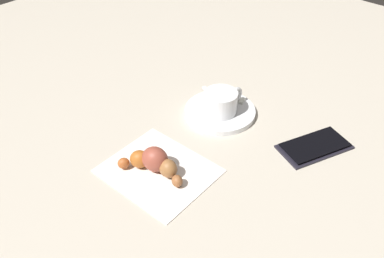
{
  "coord_description": "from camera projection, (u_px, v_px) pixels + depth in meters",
  "views": [
    {
      "loc": [
        -0.42,
        -0.38,
        0.5
      ],
      "look_at": [
        0.02,
        0.01,
        0.03
      ],
      "focal_mm": 38.24,
      "sensor_mm": 36.0,
      "label": 1
    }
  ],
  "objects": [
    {
      "name": "ground_plane",
      "position": [
        191.0,
        148.0,
        0.76
      ],
      "size": [
        1.8,
        1.8,
        0.0
      ],
      "primitive_type": "plane",
      "color": "#B4AA99"
    },
    {
      "name": "saucer",
      "position": [
        220.0,
        112.0,
        0.84
      ],
      "size": [
        0.14,
        0.14,
        0.01
      ],
      "primitive_type": "cylinder",
      "color": "silver",
      "rests_on": "ground"
    },
    {
      "name": "espresso_cup",
      "position": [
        221.0,
        102.0,
        0.81
      ],
      "size": [
        0.09,
        0.07,
        0.05
      ],
      "color": "silver",
      "rests_on": "saucer"
    },
    {
      "name": "teaspoon",
      "position": [
        218.0,
        107.0,
        0.83
      ],
      "size": [
        0.07,
        0.11,
        0.01
      ],
      "color": "silver",
      "rests_on": "saucer"
    },
    {
      "name": "sugar_packet",
      "position": [
        231.0,
        98.0,
        0.86
      ],
      "size": [
        0.04,
        0.06,
        0.01
      ],
      "primitive_type": "cube",
      "rotation": [
        0.0,
        0.0,
        8.21
      ],
      "color": "white",
      "rests_on": "saucer"
    },
    {
      "name": "napkin",
      "position": [
        159.0,
        171.0,
        0.71
      ],
      "size": [
        0.16,
        0.18,
        0.0
      ],
      "primitive_type": "cube",
      "rotation": [
        0.0,
        0.0,
        0.03
      ],
      "color": "silver",
      "rests_on": "ground"
    },
    {
      "name": "croissant",
      "position": [
        154.0,
        162.0,
        0.7
      ],
      "size": [
        0.07,
        0.12,
        0.05
      ],
      "color": "brown",
      "rests_on": "napkin"
    },
    {
      "name": "cell_phone",
      "position": [
        315.0,
        146.0,
        0.76
      ],
      "size": [
        0.15,
        0.11,
        0.01
      ],
      "color": "black",
      "rests_on": "ground"
    }
  ]
}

